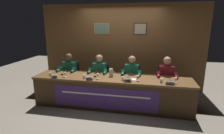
{
  "coord_description": "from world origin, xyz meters",
  "views": [
    {
      "loc": [
        0.81,
        -4.11,
        2.04
      ],
      "look_at": [
        0.0,
        0.0,
        1.0
      ],
      "focal_mm": 28.59,
      "sensor_mm": 36.0,
      "label": 1
    }
  ],
  "objects_px": {
    "nameplate_center_right": "(128,80)",
    "juice_glass_center_right": "(138,77)",
    "panelist_far_right": "(166,77)",
    "chair_center_right": "(132,82)",
    "conference_table": "(111,87)",
    "panelist_center_left": "(99,73)",
    "chair_far_right": "(165,85)",
    "water_cup_center_left": "(84,77)",
    "microphone_center_left": "(95,74)",
    "chair_far_left": "(72,79)",
    "juice_glass_center_left": "(98,75)",
    "microphone_far_left": "(63,72)",
    "nameplate_far_left": "(55,76)",
    "juice_glass_far_right": "(176,79)",
    "water_pitcher_central": "(111,73)",
    "panelist_far_left": "(69,72)",
    "water_cup_far_right": "(161,81)",
    "water_cup_far_left": "(50,74)",
    "nameplate_far_right": "(170,83)",
    "nameplate_center_left": "(90,78)",
    "water_cup_center_right": "(123,79)",
    "juice_glass_far_left": "(65,74)",
    "microphone_far_right": "(171,78)",
    "chair_center_left": "(101,81)",
    "microphone_center_right": "(129,75)",
    "document_stack_center_right": "(131,79)",
    "panelist_center_right": "(131,75)"
  },
  "relations": [
    {
      "from": "microphone_far_left",
      "to": "chair_center_right",
      "type": "relative_size",
      "value": 0.24
    },
    {
      "from": "water_cup_far_left",
      "to": "panelist_center_right",
      "type": "bearing_deg",
      "value": 16.82
    },
    {
      "from": "water_cup_center_left",
      "to": "nameplate_far_right",
      "type": "distance_m",
      "value": 1.96
    },
    {
      "from": "conference_table",
      "to": "panelist_center_left",
      "type": "height_order",
      "value": "panelist_center_left"
    },
    {
      "from": "microphone_far_left",
      "to": "water_cup_center_left",
      "type": "relative_size",
      "value": 2.54
    },
    {
      "from": "nameplate_center_left",
      "to": "microphone_center_right",
      "type": "bearing_deg",
      "value": 18.67
    },
    {
      "from": "chair_far_left",
      "to": "microphone_center_right",
      "type": "xyz_separation_m",
      "value": [
        1.74,
        -0.64,
        0.4
      ]
    },
    {
      "from": "panelist_far_left",
      "to": "microphone_center_left",
      "type": "relative_size",
      "value": 5.61
    },
    {
      "from": "water_cup_far_left",
      "to": "microphone_far_left",
      "type": "bearing_deg",
      "value": 31.85
    },
    {
      "from": "juice_glass_far_right",
      "to": "water_cup_far_right",
      "type": "height_order",
      "value": "juice_glass_far_right"
    },
    {
      "from": "microphone_far_left",
      "to": "water_pitcher_central",
      "type": "distance_m",
      "value": 1.26
    },
    {
      "from": "juice_glass_far_right",
      "to": "water_pitcher_central",
      "type": "relative_size",
      "value": 0.59
    },
    {
      "from": "nameplate_far_left",
      "to": "microphone_far_left",
      "type": "bearing_deg",
      "value": 78.42
    },
    {
      "from": "panelist_center_left",
      "to": "document_stack_center_right",
      "type": "xyz_separation_m",
      "value": [
        0.93,
        -0.53,
        0.05
      ]
    },
    {
      "from": "panelist_far_left",
      "to": "water_cup_center_right",
      "type": "distance_m",
      "value": 1.74
    },
    {
      "from": "panelist_center_left",
      "to": "water_cup_center_left",
      "type": "relative_size",
      "value": 14.26
    },
    {
      "from": "nameplate_center_right",
      "to": "juice_glass_center_right",
      "type": "height_order",
      "value": "juice_glass_center_right"
    },
    {
      "from": "microphone_far_left",
      "to": "chair_center_right",
      "type": "height_order",
      "value": "microphone_far_left"
    },
    {
      "from": "conference_table",
      "to": "juice_glass_center_right",
      "type": "bearing_deg",
      "value": -6.0
    },
    {
      "from": "conference_table",
      "to": "nameplate_center_left",
      "type": "relative_size",
      "value": 22.47
    },
    {
      "from": "panelist_far_left",
      "to": "water_cup_far_right",
      "type": "xyz_separation_m",
      "value": [
        2.49,
        -0.61,
        0.08
      ]
    },
    {
      "from": "panelist_far_right",
      "to": "panelist_center_left",
      "type": "bearing_deg",
      "value": 180.0
    },
    {
      "from": "microphone_center_left",
      "to": "microphone_far_left",
      "type": "bearing_deg",
      "value": 179.39
    },
    {
      "from": "panelist_far_left",
      "to": "microphone_far_left",
      "type": "bearing_deg",
      "value": -84.4
    },
    {
      "from": "chair_center_left",
      "to": "panelist_far_right",
      "type": "height_order",
      "value": "panelist_far_right"
    },
    {
      "from": "juice_glass_far_left",
      "to": "water_pitcher_central",
      "type": "relative_size",
      "value": 0.59
    },
    {
      "from": "chair_far_left",
      "to": "juice_glass_center_left",
      "type": "distance_m",
      "value": 1.37
    },
    {
      "from": "nameplate_center_right",
      "to": "juice_glass_center_right",
      "type": "bearing_deg",
      "value": 27.08
    },
    {
      "from": "conference_table",
      "to": "chair_far_right",
      "type": "relative_size",
      "value": 4.35
    },
    {
      "from": "water_cup_center_left",
      "to": "microphone_center_left",
      "type": "bearing_deg",
      "value": 42.57
    },
    {
      "from": "panelist_far_right",
      "to": "water_cup_center_left",
      "type": "bearing_deg",
      "value": -161.6
    },
    {
      "from": "juice_glass_center_left",
      "to": "water_pitcher_central",
      "type": "height_order",
      "value": "water_pitcher_central"
    },
    {
      "from": "chair_far_left",
      "to": "chair_center_left",
      "type": "height_order",
      "value": "same"
    },
    {
      "from": "nameplate_far_left",
      "to": "microphone_far_right",
      "type": "bearing_deg",
      "value": 6.25
    },
    {
      "from": "juice_glass_far_left",
      "to": "water_cup_center_left",
      "type": "bearing_deg",
      "value": -1.61
    },
    {
      "from": "nameplate_far_left",
      "to": "nameplate_center_right",
      "type": "distance_m",
      "value": 1.77
    },
    {
      "from": "juice_glass_far_left",
      "to": "document_stack_center_right",
      "type": "distance_m",
      "value": 1.62
    },
    {
      "from": "chair_center_left",
      "to": "juice_glass_center_right",
      "type": "height_order",
      "value": "chair_center_left"
    },
    {
      "from": "nameplate_center_right",
      "to": "juice_glass_far_right",
      "type": "distance_m",
      "value": 1.05
    },
    {
      "from": "water_cup_center_left",
      "to": "document_stack_center_right",
      "type": "bearing_deg",
      "value": 5.99
    },
    {
      "from": "panelist_far_right",
      "to": "chair_center_right",
      "type": "bearing_deg",
      "value": 167.37
    },
    {
      "from": "nameplate_center_right",
      "to": "juice_glass_center_right",
      "type": "distance_m",
      "value": 0.25
    },
    {
      "from": "juice_glass_far_left",
      "to": "water_cup_center_left",
      "type": "distance_m",
      "value": 0.5
    },
    {
      "from": "water_cup_far_left",
      "to": "document_stack_center_right",
      "type": "relative_size",
      "value": 0.39
    },
    {
      "from": "microphone_far_right",
      "to": "nameplate_center_left",
      "type": "bearing_deg",
      "value": -171.08
    },
    {
      "from": "microphone_center_left",
      "to": "chair_center_right",
      "type": "height_order",
      "value": "microphone_center_left"
    },
    {
      "from": "conference_table",
      "to": "panelist_far_left",
      "type": "height_order",
      "value": "panelist_far_left"
    },
    {
      "from": "chair_far_left",
      "to": "panelist_far_right",
      "type": "bearing_deg",
      "value": -4.27
    },
    {
      "from": "panelist_far_left",
      "to": "microphone_far_left",
      "type": "relative_size",
      "value": 5.61
    },
    {
      "from": "chair_far_left",
      "to": "juice_glass_center_right",
      "type": "relative_size",
      "value": 7.13
    }
  ]
}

